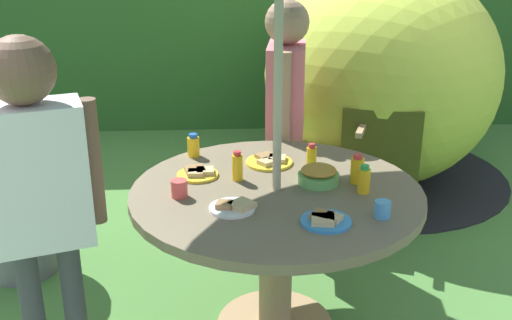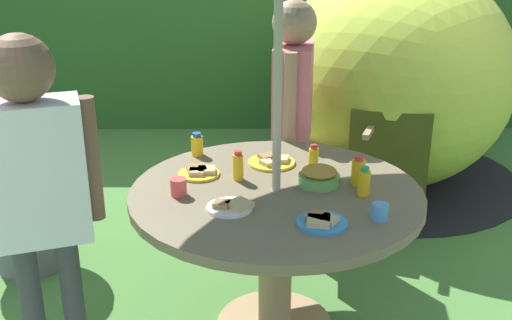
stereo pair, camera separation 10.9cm
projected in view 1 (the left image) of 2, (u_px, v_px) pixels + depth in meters
name	position (u px, v px, depth m)	size (l,w,h in m)	color
hedge_backdrop	(246.00, 24.00, 5.59)	(9.00, 0.70, 1.80)	#285623
garden_table	(276.00, 220.00, 2.62)	(1.24, 1.24, 0.70)	tan
wooden_chair	(329.00, 134.00, 3.69)	(0.60, 0.58, 1.01)	tan
dome_tent	(380.00, 75.00, 4.29)	(2.32, 2.32, 1.54)	#B2C63F
potted_plant	(15.00, 205.00, 3.15)	(0.53, 0.53, 0.71)	#595960
child_in_pink_shirt	(286.00, 93.00, 3.31)	(0.25, 0.47, 1.39)	#3F3F47
child_in_white_shirt	(35.00, 177.00, 2.18)	(0.45, 0.30, 1.41)	#3F3F47
snack_bowl	(319.00, 175.00, 2.61)	(0.18, 0.18, 0.08)	#66B259
plate_far_left	(325.00, 220.00, 2.27)	(0.19, 0.19, 0.03)	#338CD8
plate_center_front	(269.00, 161.00, 2.84)	(0.22, 0.22, 0.03)	yellow
plate_near_right	(234.00, 207.00, 2.38)	(0.19, 0.18, 0.03)	white
plate_near_left	(198.00, 173.00, 2.70)	(0.18, 0.18, 0.03)	yellow
juice_bottle_far_right	(364.00, 180.00, 2.51)	(0.05, 0.05, 0.12)	yellow
juice_bottle_center_back	(193.00, 146.00, 2.92)	(0.06, 0.06, 0.11)	yellow
juice_bottle_mid_left	(311.00, 158.00, 2.75)	(0.05, 0.05, 0.12)	yellow
juice_bottle_mid_right	(237.00, 167.00, 2.64)	(0.05, 0.05, 0.13)	yellow
juice_bottle_front_edge	(357.00, 170.00, 2.61)	(0.06, 0.06, 0.13)	yellow
cup_near	(179.00, 188.00, 2.48)	(0.07, 0.07, 0.07)	#E04C47
cup_far	(383.00, 209.00, 2.31)	(0.06, 0.06, 0.07)	#4C99D8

